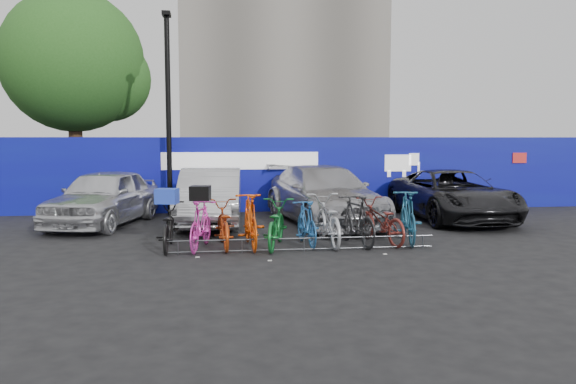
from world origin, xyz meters
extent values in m
plane|color=black|center=(0.00, 0.00, 0.00)|extent=(100.00, 100.00, 0.00)
cube|color=#0B0A95|center=(0.00, 6.00, 1.20)|extent=(22.00, 0.15, 2.40)
cube|color=white|center=(-1.00, 5.90, 1.65)|extent=(5.00, 0.02, 0.55)
cube|color=white|center=(4.20, 5.90, 1.55)|extent=(1.20, 0.02, 0.90)
cube|color=red|center=(8.50, 5.90, 1.70)|extent=(0.50, 0.02, 0.35)
cylinder|color=#382314|center=(-7.00, 10.00, 2.00)|extent=(0.50, 0.50, 4.00)
sphere|color=#255A1C|center=(-7.00, 10.00, 5.20)|extent=(5.20, 5.20, 5.20)
sphere|color=#255A1C|center=(-5.80, 10.30, 4.60)|extent=(3.20, 3.20, 3.20)
cylinder|color=black|center=(-3.20, 5.40, 3.00)|extent=(0.16, 0.16, 6.00)
cube|color=black|center=(-3.20, 5.40, 6.05)|extent=(0.25, 0.50, 0.12)
cylinder|color=#595B60|center=(0.00, -0.60, 0.28)|extent=(5.60, 0.03, 0.03)
cylinder|color=#595B60|center=(0.00, -0.60, 0.05)|extent=(5.60, 0.03, 0.03)
cylinder|color=#595B60|center=(-2.60, -0.60, 0.14)|extent=(0.03, 0.03, 0.28)
cylinder|color=#595B60|center=(-1.30, -0.60, 0.14)|extent=(0.03, 0.03, 0.28)
cylinder|color=#595B60|center=(0.00, -0.60, 0.14)|extent=(0.03, 0.03, 0.28)
cylinder|color=#595B60|center=(1.30, -0.60, 0.14)|extent=(0.03, 0.03, 0.28)
cylinder|color=#595B60|center=(2.60, -0.60, 0.14)|extent=(0.03, 0.03, 0.28)
imported|color=silver|center=(-4.84, 3.65, 0.77)|extent=(2.93, 4.86, 1.55)
imported|color=silver|center=(-1.96, 3.41, 0.77)|extent=(1.89, 4.75, 1.54)
imported|color=#A6A5AA|center=(1.19, 3.30, 0.80)|extent=(3.12, 5.79, 1.59)
imported|color=black|center=(4.99, 3.38, 0.72)|extent=(2.46, 5.24, 1.45)
imported|color=black|center=(-2.85, 0.01, 0.49)|extent=(0.66, 1.88, 0.98)
imported|color=#E736B6|center=(-2.15, -0.10, 0.53)|extent=(0.87, 1.83, 1.06)
imported|color=#AD3B11|center=(-1.67, 0.08, 0.51)|extent=(0.79, 1.97, 1.01)
imported|color=#E74B0A|center=(-1.09, -0.07, 0.60)|extent=(0.67, 2.01, 1.19)
imported|color=#146F2A|center=(-0.55, -0.10, 0.51)|extent=(1.14, 2.06, 1.03)
imported|color=#2562A8|center=(0.16, 0.04, 0.50)|extent=(0.60, 1.69, 1.00)
imported|color=#ADAFB5|center=(0.64, 0.08, 0.55)|extent=(0.78, 2.12, 1.10)
imported|color=black|center=(1.26, -0.07, 0.56)|extent=(0.86, 1.93, 1.12)
imported|color=maroon|center=(1.86, 0.09, 0.51)|extent=(1.13, 2.04, 1.01)
imported|color=#1C5575|center=(2.48, 0.05, 0.60)|extent=(0.92, 2.06, 1.20)
cube|color=blue|center=(-2.85, 0.01, 1.14)|extent=(0.52, 0.44, 0.32)
cube|color=black|center=(-2.15, -0.10, 1.21)|extent=(0.46, 0.43, 0.31)
camera|label=1|loc=(-1.85, -12.05, 2.37)|focal=35.00mm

